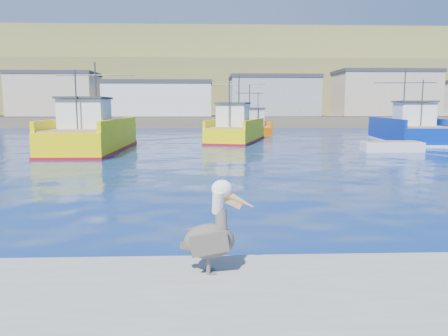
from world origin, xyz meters
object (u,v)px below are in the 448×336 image
boat_orange (252,126)px  skiff_far (441,135)px  trawler_blue (407,131)px  skiff_mid (392,148)px  trawler_yellow_a (92,135)px  pelican (212,233)px  trawler_yellow_b (236,131)px

boat_orange → skiff_far: 20.59m
trawler_blue → skiff_mid: size_ratio=2.88×
trawler_yellow_a → trawler_blue: bearing=14.0°
boat_orange → pelican: size_ratio=4.67×
boat_orange → skiff_mid: (8.14, -20.94, -0.67)m
trawler_yellow_b → skiff_far: 22.11m
skiff_mid → trawler_yellow_a: bearing=175.5°
skiff_mid → trawler_blue: bearing=59.3°
boat_orange → skiff_far: size_ratio=1.53×
pelican → trawler_blue: bearing=60.6°
trawler_yellow_a → pelican: trawler_yellow_a is taller
trawler_yellow_a → boat_orange: bearing=53.8°
trawler_yellow_a → boat_orange: (14.04, 19.21, -0.17)m
trawler_yellow_b → skiff_mid: trawler_yellow_b is taller
trawler_yellow_b → skiff_far: trawler_yellow_b is taller
trawler_yellow_a → trawler_yellow_b: size_ratio=1.15×
trawler_yellow_a → skiff_mid: trawler_yellow_a is taller
trawler_blue → boat_orange: trawler_blue is taller
trawler_yellow_b → pelican: (-2.68, -34.44, 0.15)m
skiff_mid → boat_orange: bearing=111.2°
boat_orange → pelican: (-5.34, -45.28, 0.20)m
skiff_mid → skiff_far: skiff_far is taller
trawler_yellow_b → skiff_far: bearing=8.8°
boat_orange → trawler_yellow_a: bearing=-126.2°
trawler_yellow_b → skiff_mid: 14.81m
trawler_blue → boat_orange: size_ratio=1.69×
trawler_blue → skiff_mid: (-5.07, -8.55, -0.78)m
boat_orange → skiff_mid: boat_orange is taller
trawler_yellow_a → trawler_yellow_b: bearing=36.3°
trawler_yellow_a → trawler_blue: 28.10m
boat_orange → skiff_mid: bearing=-68.8°
trawler_yellow_a → skiff_mid: (22.18, -1.73, -0.84)m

